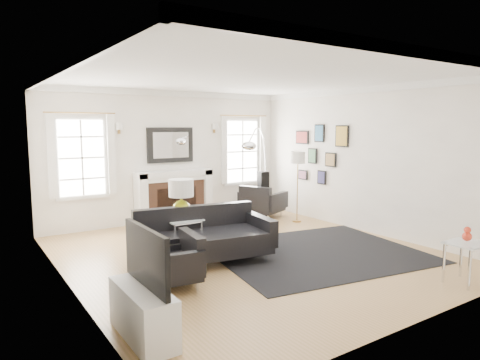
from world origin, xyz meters
TOP-DOWN VIEW (x-y plane):
  - floor at (0.00, 0.00)m, footprint 6.00×6.00m
  - back_wall at (0.00, 3.00)m, footprint 5.50×0.04m
  - front_wall at (0.00, -3.00)m, footprint 5.50×0.04m
  - left_wall at (-2.75, 0.00)m, footprint 0.04×6.00m
  - right_wall at (2.75, 0.00)m, footprint 0.04×6.00m
  - ceiling at (0.00, 0.00)m, footprint 5.50×6.00m
  - crown_molding at (0.00, 0.00)m, footprint 5.50×6.00m
  - fireplace at (0.00, 2.79)m, footprint 1.70×0.69m
  - mantel_mirror at (0.00, 2.95)m, footprint 1.05×0.07m
  - window_left at (-1.85, 2.95)m, footprint 1.24×0.15m
  - window_right at (1.85, 2.95)m, footprint 1.24×0.15m
  - gallery_wall at (2.72, 1.30)m, footprint 0.04×1.73m
  - tv_unit at (-2.44, -1.70)m, footprint 0.35×1.00m
  - area_rug at (0.93, -0.57)m, footprint 3.61×3.17m
  - sofa at (-0.83, 0.06)m, footprint 2.17×1.24m
  - armchair_left at (-1.63, -0.61)m, footprint 0.83×0.90m
  - armchair_right at (1.86, 2.17)m, footprint 1.07×1.12m
  - coffee_table at (0.13, 0.53)m, footprint 0.99×0.99m
  - side_table_left at (-0.94, 0.52)m, footprint 0.54×0.54m
  - nesting_table at (1.59, -2.65)m, footprint 0.50×0.42m
  - gourd_lamp at (-0.94, 0.52)m, footprint 0.39×0.39m
  - orange_vase at (1.59, -2.65)m, footprint 0.12×0.12m
  - arc_floor_lamp at (1.59, 1.94)m, footprint 1.48×1.37m
  - stick_floor_lamp at (2.20, 1.35)m, footprint 0.31×0.31m
  - speaker_tower at (1.92, 2.19)m, footprint 0.23×0.23m

SIDE VIEW (x-z plane):
  - floor at x=0.00m, z-range 0.00..0.00m
  - area_rug at x=0.93m, z-range 0.00..0.01m
  - armchair_left at x=-1.63m, z-range 0.03..0.59m
  - tv_unit at x=-2.44m, z-range -0.22..0.87m
  - armchair_right at x=1.86m, z-range 0.03..0.64m
  - sofa at x=-0.83m, z-range 0.03..0.70m
  - coffee_table at x=0.13m, z-range 0.19..0.62m
  - nesting_table at x=1.59m, z-range 0.16..0.70m
  - side_table_left at x=-0.94m, z-range 0.19..0.79m
  - speaker_tower at x=1.92m, z-range 0.00..1.03m
  - fireplace at x=0.00m, z-range -0.01..1.10m
  - orange_vase at x=1.59m, z-range 0.56..0.75m
  - gourd_lamp at x=-0.94m, z-range 0.64..1.27m
  - arc_floor_lamp at x=1.59m, z-range 0.09..2.19m
  - stick_floor_lamp at x=2.20m, z-range 0.55..2.07m
  - back_wall at x=0.00m, z-range 0.00..2.80m
  - front_wall at x=0.00m, z-range 0.00..2.80m
  - left_wall at x=-2.75m, z-range 0.00..2.80m
  - right_wall at x=2.75m, z-range 0.00..2.80m
  - window_left at x=-1.85m, z-range 0.65..2.27m
  - window_right at x=1.85m, z-range 0.65..2.27m
  - gallery_wall at x=2.72m, z-range 0.89..2.18m
  - mantel_mirror at x=0.00m, z-range 1.27..2.02m
  - crown_molding at x=0.00m, z-range 2.68..2.80m
  - ceiling at x=0.00m, z-range 2.79..2.81m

